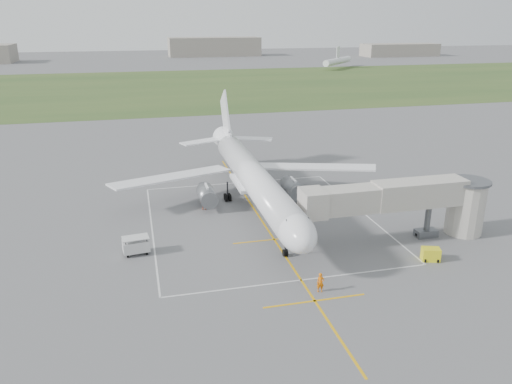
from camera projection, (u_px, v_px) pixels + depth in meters
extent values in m
plane|color=#5F5F62|center=(254.00, 210.00, 68.49)|extent=(700.00, 700.00, 0.00)
cube|color=#304E22|center=(174.00, 87.00, 187.57)|extent=(700.00, 120.00, 0.02)
cube|color=#E5A40D|center=(264.00, 223.00, 63.91)|extent=(0.25, 60.00, 0.01)
cube|color=#E5A40D|center=(315.00, 301.00, 46.51)|extent=(10.00, 0.25, 0.01)
cube|color=#E5A40D|center=(274.00, 239.00, 59.33)|extent=(10.00, 0.25, 0.01)
cube|color=silver|center=(237.00, 183.00, 79.48)|extent=(28.00, 0.20, 0.01)
cube|color=silver|center=(301.00, 280.00, 50.17)|extent=(28.00, 0.20, 0.01)
cube|color=silver|center=(152.00, 231.00, 61.69)|extent=(0.20, 32.00, 0.01)
cube|color=silver|center=(361.00, 211.00, 67.96)|extent=(0.20, 32.00, 0.01)
cylinder|color=white|center=(254.00, 178.00, 67.00)|extent=(3.80, 36.00, 3.80)
ellipsoid|color=white|center=(296.00, 231.00, 50.51)|extent=(3.80, 7.22, 3.80)
cube|color=black|center=(299.00, 225.00, 49.33)|extent=(2.40, 1.60, 0.99)
cone|color=white|center=(226.00, 141.00, 85.64)|extent=(3.80, 6.00, 3.80)
cube|color=white|center=(313.00, 167.00, 75.13)|extent=(17.93, 11.24, 1.23)
cube|color=white|center=(172.00, 177.00, 70.42)|extent=(17.93, 11.24, 1.23)
cube|color=white|center=(249.00, 183.00, 70.26)|extent=(4.20, 8.00, 0.50)
cube|color=white|center=(225.00, 115.00, 84.85)|extent=(0.30, 7.89, 8.65)
cube|color=white|center=(228.00, 135.00, 83.83)|extent=(0.35, 5.00, 1.20)
cube|color=white|center=(251.00, 139.00, 86.24)|extent=(7.85, 5.03, 0.20)
cube|color=white|center=(202.00, 141.00, 84.36)|extent=(7.85, 5.03, 0.20)
cylinder|color=slate|center=(292.00, 187.00, 71.54)|extent=(2.30, 4.20, 2.30)
cube|color=white|center=(293.00, 183.00, 71.00)|extent=(0.25, 2.40, 1.20)
cylinder|color=slate|center=(207.00, 194.00, 68.76)|extent=(2.30, 4.20, 2.30)
cube|color=white|center=(207.00, 189.00, 68.22)|extent=(0.25, 2.40, 1.20)
cylinder|color=black|center=(285.00, 245.00, 54.78)|extent=(0.18, 0.18, 2.60)
cylinder|color=black|center=(284.00, 253.00, 55.05)|extent=(0.28, 0.80, 0.80)
cylinder|color=black|center=(286.00, 253.00, 55.10)|extent=(0.28, 0.80, 0.80)
cylinder|color=black|center=(267.00, 188.00, 72.80)|extent=(0.22, 0.22, 2.80)
cylinder|color=black|center=(265.00, 195.00, 72.72)|extent=(0.32, 0.96, 0.96)
cylinder|color=black|center=(269.00, 195.00, 72.85)|extent=(0.32, 0.96, 0.96)
cylinder|color=black|center=(264.00, 193.00, 73.36)|extent=(0.32, 0.96, 0.96)
cylinder|color=black|center=(268.00, 193.00, 73.49)|extent=(0.32, 0.96, 0.96)
cylinder|color=black|center=(227.00, 191.00, 71.50)|extent=(0.22, 0.22, 2.80)
cylinder|color=black|center=(226.00, 198.00, 71.42)|extent=(0.32, 0.96, 0.96)
cylinder|color=black|center=(230.00, 198.00, 71.55)|extent=(0.32, 0.96, 0.96)
cylinder|color=black|center=(225.00, 196.00, 72.06)|extent=(0.32, 0.96, 0.96)
cylinder|color=black|center=(229.00, 196.00, 72.19)|extent=(0.32, 0.96, 0.96)
cube|color=#A59D95|center=(350.00, 200.00, 56.00)|extent=(11.09, 2.90, 2.80)
cube|color=#A59D95|center=(419.00, 193.00, 57.92)|extent=(11.09, 3.10, 3.00)
cube|color=#A59D95|center=(313.00, 203.00, 55.02)|extent=(2.60, 3.40, 3.00)
cylinder|color=#56595E|center=(427.00, 220.00, 59.46)|extent=(0.70, 0.70, 4.20)
cube|color=#56595E|center=(426.00, 233.00, 60.01)|extent=(2.60, 1.40, 0.90)
cylinder|color=#A59D95|center=(465.00, 208.00, 60.21)|extent=(4.40, 4.40, 6.40)
cylinder|color=#56595E|center=(469.00, 181.00, 59.08)|extent=(5.00, 5.00, 0.30)
cylinder|color=black|center=(418.00, 235.00, 59.82)|extent=(0.70, 0.30, 0.70)
cylinder|color=black|center=(433.00, 233.00, 60.26)|extent=(0.70, 0.30, 0.70)
cube|color=yellow|center=(431.00, 254.00, 54.05)|extent=(2.19, 1.76, 1.43)
cylinder|color=black|center=(425.00, 260.00, 53.77)|extent=(0.31, 0.46, 0.42)
cylinder|color=black|center=(438.00, 261.00, 53.68)|extent=(0.31, 0.46, 0.42)
cube|color=silver|center=(136.00, 246.00, 55.46)|extent=(3.06, 2.06, 1.26)
cube|color=silver|center=(135.00, 238.00, 55.14)|extent=(3.06, 2.06, 0.09)
cylinder|color=black|center=(126.00, 248.00, 54.39)|extent=(0.09, 0.09, 1.49)
cylinder|color=black|center=(147.00, 245.00, 55.16)|extent=(0.09, 0.09, 1.49)
cylinder|color=black|center=(125.00, 243.00, 55.61)|extent=(0.09, 0.09, 1.49)
cylinder|color=black|center=(145.00, 240.00, 56.37)|extent=(0.09, 0.09, 1.49)
cylinder|color=black|center=(128.00, 256.00, 54.81)|extent=(0.26, 0.48, 0.46)
cylinder|color=black|center=(147.00, 253.00, 55.49)|extent=(0.26, 0.48, 0.46)
cylinder|color=black|center=(126.00, 251.00, 55.92)|extent=(0.26, 0.48, 0.46)
cylinder|color=black|center=(145.00, 248.00, 56.61)|extent=(0.26, 0.48, 0.46)
imported|color=orange|center=(320.00, 283.00, 47.76)|extent=(0.80, 0.61, 1.96)
imported|color=#D73C06|center=(204.00, 203.00, 68.33)|extent=(1.04, 0.93, 1.75)
cube|color=gray|center=(214.00, 47.00, 331.95)|extent=(60.00, 20.00, 12.00)
cube|color=gray|center=(400.00, 50.00, 332.01)|extent=(50.00, 18.00, 8.00)
cylinder|color=white|center=(338.00, 61.00, 254.16)|extent=(24.23, 25.52, 3.20)
cube|color=white|center=(338.00, 52.00, 252.66)|extent=(2.96, 3.12, 5.50)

